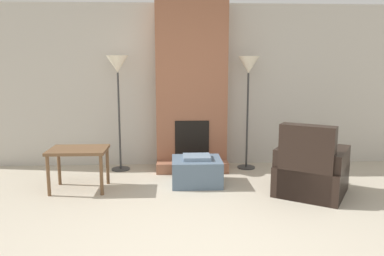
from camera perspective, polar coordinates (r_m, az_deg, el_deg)
name	(u,v)px	position (r m, az deg, el deg)	size (l,w,h in m)	color
ground_plane	(206,247)	(3.58, 2.16, -17.72)	(24.00, 24.00, 0.00)	#B2A893
wall_back	(191,86)	(6.14, -0.19, 6.43)	(8.32, 0.06, 2.60)	#BCB7AD
fireplace	(191,90)	(5.91, -0.09, 5.80)	(1.10, 0.63, 2.60)	#935B42
ottoman	(197,171)	(5.23, 0.71, -6.54)	(0.68, 0.60, 0.41)	slate
armchair	(310,173)	(5.02, 17.59, -6.54)	(1.15, 1.16, 0.94)	black
side_table	(78,154)	(5.14, -16.91, -3.84)	(0.74, 0.53, 0.56)	brown
floor_lamp_left	(118,72)	(5.85, -11.26, 8.38)	(0.33, 0.33, 1.78)	#333333
floor_lamp_right	(249,72)	(5.91, 8.61, 8.39)	(0.33, 0.33, 1.77)	#333333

